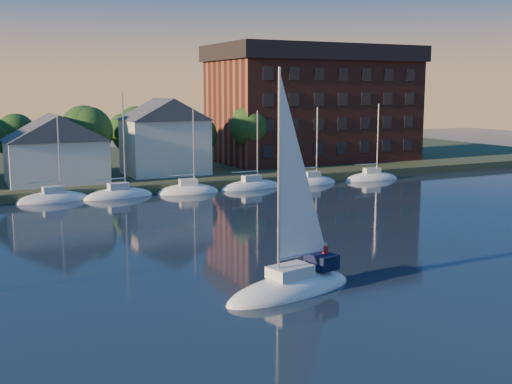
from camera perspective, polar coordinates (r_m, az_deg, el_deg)
ground at (r=29.84m, az=13.88°, el=-14.79°), size 260.00×260.00×0.00m
shoreline_land at (r=98.08m, az=-15.42°, el=1.83°), size 160.00×50.00×2.00m
wooden_dock at (r=75.81m, az=-12.14°, el=-0.13°), size 120.00×3.00×1.00m
clubhouse_centre at (r=78.89m, az=-17.40°, el=3.78°), size 11.55×8.40×8.08m
clubhouse_east at (r=84.00m, az=-8.14°, el=5.00°), size 10.50×8.40×9.80m
condo_block at (r=100.14m, az=5.14°, el=7.89°), size 31.00×17.00×17.40m
tree_line at (r=86.15m, az=-12.80°, el=5.75°), size 93.40×5.40×8.90m
moored_fleet at (r=72.05m, az=-14.65°, el=-0.62°), size 79.50×2.40×12.05m
hero_sailboat at (r=38.52m, az=3.21°, el=-8.04°), size 9.58×4.81×14.27m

